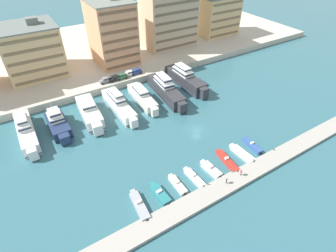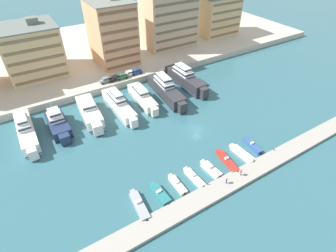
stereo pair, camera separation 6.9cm
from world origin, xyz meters
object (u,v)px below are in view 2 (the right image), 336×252
object	(u,v)px
yacht_charcoal_mid_right	(185,79)
motorboat_teal_left	(160,194)
yacht_white_far_left	(26,130)
yacht_white_center_left	(119,104)
yacht_charcoal_center_right	(166,89)
pedestrian_near_edge	(227,180)
yacht_white_mid_left	(90,112)
motorboat_red_center_right	(227,161)
car_green_mid_left	(122,76)
motorboat_cream_mid_left	(177,184)
car_grey_far_left	(105,80)
car_black_left	(115,78)
motorboat_cream_mid_right	(242,154)
motorboat_white_center_left	(194,178)
car_blue_center	(136,71)
motorboat_grey_far_left	(139,205)
motorboat_white_center	(211,169)
yacht_navy_left	(58,123)
yacht_ivory_center	(142,97)
motorboat_blue_right	(252,146)
pedestrian_mid_deck	(241,172)
car_white_center_left	(129,73)

from	to	relation	value
yacht_charcoal_mid_right	motorboat_teal_left	world-z (taller)	yacht_charcoal_mid_right
yacht_white_far_left	yacht_white_center_left	xyz separation A→B (m)	(25.90, -1.14, -0.06)
yacht_charcoal_center_right	pedestrian_near_edge	world-z (taller)	yacht_charcoal_center_right
yacht_white_mid_left	motorboat_teal_left	size ratio (longest dim) A/B	2.78
yacht_white_center_left	yacht_charcoal_center_right	xyz separation A→B (m)	(16.52, -0.32, 0.29)
motorboat_red_center_right	car_green_mid_left	world-z (taller)	car_green_mid_left
yacht_charcoal_center_right	yacht_white_mid_left	bearing A→B (deg)	177.44
motorboat_cream_mid_left	yacht_white_center_left	bearing A→B (deg)	88.87
yacht_white_mid_left	car_grey_far_left	xyz separation A→B (m)	(10.27, 13.90, 1.19)
yacht_white_mid_left	yacht_white_far_left	bearing A→B (deg)	178.91
car_black_left	pedestrian_near_edge	world-z (taller)	car_black_left
motorboat_cream_mid_right	motorboat_white_center_left	bearing A→B (deg)	179.77
motorboat_red_center_right	car_blue_center	distance (m)	49.03
car_black_left	car_blue_center	distance (m)	8.61
car_grey_far_left	car_green_mid_left	size ratio (longest dim) A/B	1.02
motorboat_grey_far_left	motorboat_teal_left	distance (m)	4.94
motorboat_white_center	pedestrian_near_edge	size ratio (longest dim) A/B	3.90
motorboat_grey_far_left	motorboat_teal_left	xyz separation A→B (m)	(4.94, 0.28, 0.00)
motorboat_white_center	car_blue_center	bearing A→B (deg)	84.15
motorboat_teal_left	motorboat_white_center_left	bearing A→B (deg)	-0.55
motorboat_cream_mid_left	car_green_mid_left	xyz separation A→B (m)	(8.18, 47.96, 2.91)
motorboat_red_center_right	car_grey_far_left	distance (m)	50.23
motorboat_cream_mid_right	yacht_navy_left	bearing A→B (deg)	136.64
motorboat_red_center_right	yacht_ivory_center	bearing A→B (deg)	98.71
yacht_charcoal_mid_right	motorboat_blue_right	xyz separation A→B (m)	(-3.43, -35.55, -2.03)
yacht_white_center_left	motorboat_red_center_right	xyz separation A→B (m)	(13.46, -33.99, -1.76)
yacht_charcoal_center_right	car_blue_center	distance (m)	15.61
yacht_white_mid_left	yacht_ivory_center	distance (m)	16.93
yacht_navy_left	yacht_charcoal_mid_right	distance (m)	43.96
yacht_navy_left	pedestrian_mid_deck	size ratio (longest dim) A/B	8.89
motorboat_white_center_left	car_blue_center	bearing A→B (deg)	78.72
yacht_charcoal_mid_right	yacht_navy_left	bearing A→B (deg)	-177.35
yacht_charcoal_mid_right	car_blue_center	xyz separation A→B (m)	(-12.57, 12.72, 0.73)
motorboat_blue_right	pedestrian_near_edge	xyz separation A→B (m)	(-14.07, -5.82, 1.18)
pedestrian_near_edge	motorboat_blue_right	bearing A→B (deg)	22.47
motorboat_red_center_right	pedestrian_mid_deck	distance (m)	5.29
motorboat_cream_mid_right	car_black_left	xyz separation A→B (m)	(-13.49, 48.34, 2.88)
car_black_left	car_green_mid_left	xyz separation A→B (m)	(2.71, 0.01, 0.00)
yacht_white_center_left	car_blue_center	size ratio (longest dim) A/B	5.07
yacht_navy_left	motorboat_teal_left	xyz separation A→B (m)	(12.62, -34.09, -1.47)
yacht_white_mid_left	car_white_center_left	xyz separation A→B (m)	(19.24, 14.16, 1.19)
yacht_white_center_left	motorboat_red_center_right	size ratio (longest dim) A/B	2.49
car_grey_far_left	car_blue_center	xyz separation A→B (m)	(11.84, 0.24, 0.00)
car_grey_far_left	pedestrian_mid_deck	size ratio (longest dim) A/B	2.44
motorboat_white_center	motorboat_cream_mid_right	distance (m)	9.93
yacht_ivory_center	motorboat_grey_far_left	size ratio (longest dim) A/B	2.26
yacht_white_mid_left	motorboat_white_center_left	size ratio (longest dim) A/B	2.69
motorboat_red_center_right	car_blue_center	bearing A→B (deg)	90.08
yacht_white_far_left	yacht_white_mid_left	xyz separation A→B (m)	(17.17, -0.33, -0.14)
motorboat_white_center_left	car_white_center_left	bearing A→B (deg)	81.99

